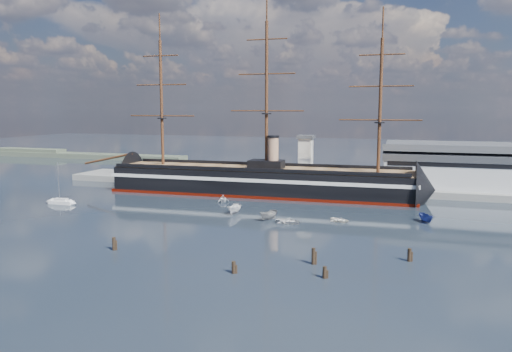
% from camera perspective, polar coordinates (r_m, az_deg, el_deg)
% --- Properties ---
extents(ground, '(600.00, 600.00, 0.00)m').
position_cam_1_polar(ground, '(127.18, 1.11, -3.75)').
color(ground, black).
rests_on(ground, ground).
extents(quay, '(180.00, 18.00, 2.00)m').
position_cam_1_polar(quay, '(159.47, 8.34, -1.47)').
color(quay, slate).
rests_on(quay, ground).
extents(warehouse, '(63.00, 21.00, 11.60)m').
position_cam_1_polar(warehouse, '(161.65, 25.66, 0.83)').
color(warehouse, '#B7BABC').
rests_on(warehouse, ground).
extents(quay_tower, '(5.00, 5.00, 15.00)m').
position_cam_1_polar(quay_tower, '(156.59, 5.70, 2.01)').
color(quay_tower, silver).
rests_on(quay_tower, ground).
extents(shoreline, '(120.00, 10.00, 4.00)m').
position_cam_1_polar(shoreline, '(277.93, -21.22, 2.32)').
color(shoreline, '#3F4C38').
rests_on(shoreline, ground).
extents(warship, '(113.13, 19.15, 53.94)m').
position_cam_1_polar(warship, '(148.13, -0.19, -0.51)').
color(warship, black).
rests_on(warship, ground).
extents(sailboat, '(6.97, 2.15, 11.10)m').
position_cam_1_polar(sailboat, '(142.69, -21.38, -2.73)').
color(sailboat, silver).
rests_on(sailboat, ground).
extents(motorboat_a, '(7.18, 2.88, 2.83)m').
position_cam_1_polar(motorboat_a, '(120.94, -2.47, -4.36)').
color(motorboat_a, silver).
rests_on(motorboat_a, ground).
extents(motorboat_b, '(2.02, 3.74, 1.65)m').
position_cam_1_polar(motorboat_b, '(111.21, 3.74, -5.45)').
color(motorboat_b, silver).
rests_on(motorboat_b, ground).
extents(motorboat_c, '(6.89, 4.79, 2.59)m').
position_cam_1_polar(motorboat_c, '(114.55, 1.44, -5.04)').
color(motorboat_c, gray).
rests_on(motorboat_c, ground).
extents(motorboat_d, '(6.38, 6.11, 2.26)m').
position_cam_1_polar(motorboat_d, '(135.89, -3.77, -3.01)').
color(motorboat_d, white).
rests_on(motorboat_d, ground).
extents(motorboat_e, '(2.24, 3.10, 1.35)m').
position_cam_1_polar(motorboat_e, '(114.17, 9.59, -5.19)').
color(motorboat_e, white).
rests_on(motorboat_e, ground).
extents(motorboat_f, '(6.35, 4.70, 2.40)m').
position_cam_1_polar(motorboat_f, '(118.41, 18.86, -5.04)').
color(motorboat_f, navy).
rests_on(motorboat_f, ground).
extents(piling_near_left, '(0.64, 0.64, 3.08)m').
position_cam_1_polar(piling_near_left, '(94.45, -15.90, -8.14)').
color(piling_near_left, black).
rests_on(piling_near_left, ground).
extents(piling_near_mid, '(0.64, 0.64, 2.63)m').
position_cam_1_polar(piling_near_mid, '(78.84, -2.57, -11.05)').
color(piling_near_mid, black).
rests_on(piling_near_mid, ground).
extents(piling_near_right, '(0.64, 0.64, 3.47)m').
position_cam_1_polar(piling_near_right, '(83.55, 6.56, -9.99)').
color(piling_near_right, black).
rests_on(piling_near_right, ground).
extents(piling_far_right, '(0.64, 0.64, 2.93)m').
position_cam_1_polar(piling_far_right, '(88.36, 17.10, -9.30)').
color(piling_far_right, black).
rests_on(piling_far_right, ground).
extents(piling_extra, '(0.64, 0.64, 2.55)m').
position_cam_1_polar(piling_extra, '(77.34, 7.83, -11.50)').
color(piling_extra, black).
rests_on(piling_extra, ground).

